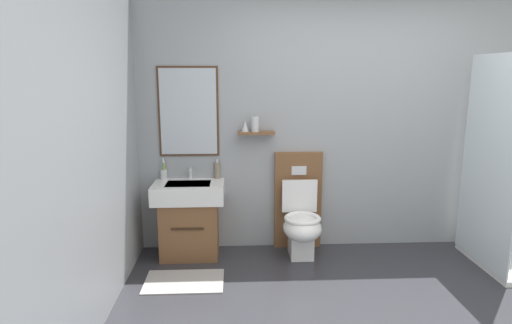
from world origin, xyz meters
TOP-DOWN VIEW (x-y plane):
  - wall_back at (-0.02, 1.74)m, footprint 4.49×0.27m
  - wall_left at (-2.18, 0.00)m, footprint 0.12×3.59m
  - bath_mat at (-1.62, 0.89)m, footprint 0.68×0.44m
  - vanity_sink_left at (-1.62, 1.48)m, footprint 0.68×0.48m
  - tap_on_left_sink at (-1.62, 1.65)m, footprint 0.03×0.13m
  - toilet at (-0.52, 1.48)m, footprint 0.48×0.63m
  - toothbrush_cup at (-1.88, 1.64)m, footprint 0.07×0.07m
  - soap_dispenser at (-1.34, 1.65)m, footprint 0.06×0.06m

SIDE VIEW (x-z plane):
  - bath_mat at x=-1.62m, z-range 0.00..0.01m
  - toilet at x=-0.52m, z-range -0.12..0.88m
  - vanity_sink_left at x=-1.62m, z-range 0.03..0.77m
  - toothbrush_cup at x=-1.88m, z-range 0.69..0.90m
  - tap_on_left_sink at x=-1.62m, z-range 0.75..0.87m
  - soap_dispenser at x=-1.34m, z-range 0.73..0.92m
  - wall_left at x=-2.18m, z-range 0.00..2.62m
  - wall_back at x=-0.02m, z-range 0.00..2.62m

